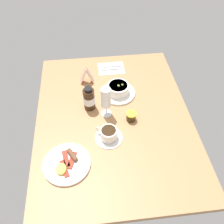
% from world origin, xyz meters
% --- Properties ---
extents(ground_plane, '(1.10, 0.84, 0.03)m').
position_xyz_m(ground_plane, '(0.00, 0.00, -0.01)').
color(ground_plane, '#B27F51').
extents(porridge_bowl, '(0.20, 0.20, 0.08)m').
position_xyz_m(porridge_bowl, '(0.17, -0.05, 0.03)').
color(porridge_bowl, white).
rests_on(porridge_bowl, ground_plane).
extents(cutlery_setting, '(0.13, 0.17, 0.01)m').
position_xyz_m(cutlery_setting, '(0.41, -0.03, 0.00)').
color(cutlery_setting, white).
rests_on(cutlery_setting, ground_plane).
extents(coffee_cup, '(0.14, 0.14, 0.06)m').
position_xyz_m(coffee_cup, '(-0.14, 0.04, 0.03)').
color(coffee_cup, white).
rests_on(coffee_cup, ground_plane).
extents(wine_glass, '(0.06, 0.06, 0.18)m').
position_xyz_m(wine_glass, '(0.02, 0.04, 0.12)').
color(wine_glass, white).
rests_on(wine_glass, ground_plane).
extents(jam_jar, '(0.05, 0.05, 0.05)m').
position_xyz_m(jam_jar, '(-0.03, -0.09, 0.03)').
color(jam_jar, '#362910').
rests_on(jam_jar, ground_plane).
extents(sauce_bottle_brown, '(0.06, 0.06, 0.15)m').
position_xyz_m(sauce_bottle_brown, '(0.08, 0.13, 0.07)').
color(sauce_bottle_brown, '#382314').
rests_on(sauce_bottle_brown, ground_plane).
extents(breakfast_plate, '(0.22, 0.22, 0.04)m').
position_xyz_m(breakfast_plate, '(-0.27, 0.25, 0.01)').
color(breakfast_plate, white).
rests_on(breakfast_plate, ground_plane).
extents(menu_card, '(0.05, 0.08, 0.10)m').
position_xyz_m(menu_card, '(0.30, 0.13, 0.05)').
color(menu_card, tan).
rests_on(menu_card, ground_plane).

